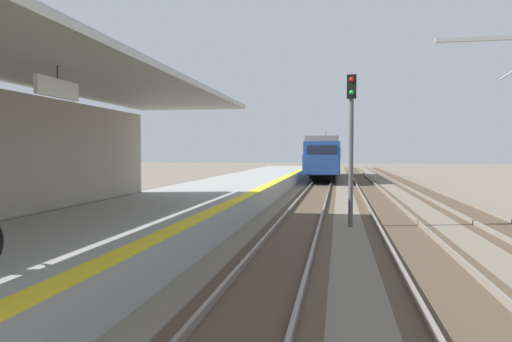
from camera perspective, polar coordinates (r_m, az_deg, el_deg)
station_platform at (r=17.69m, az=-9.24°, el=-4.63°), size 5.00×80.00×0.91m
track_pair_nearest_platform at (r=20.79m, az=6.06°, el=-4.69°), size 2.34×120.00×0.16m
track_pair_middle at (r=20.85m, az=15.45°, el=-4.75°), size 2.34×120.00×0.16m
track_pair_far_side at (r=21.45m, az=24.56°, el=-4.67°), size 2.34×120.00×0.16m
approaching_train at (r=46.70m, az=8.19°, el=1.78°), size 2.93×19.60×4.76m
rail_signal_post at (r=16.75m, az=11.27°, el=4.37°), size 0.32×0.34×5.20m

